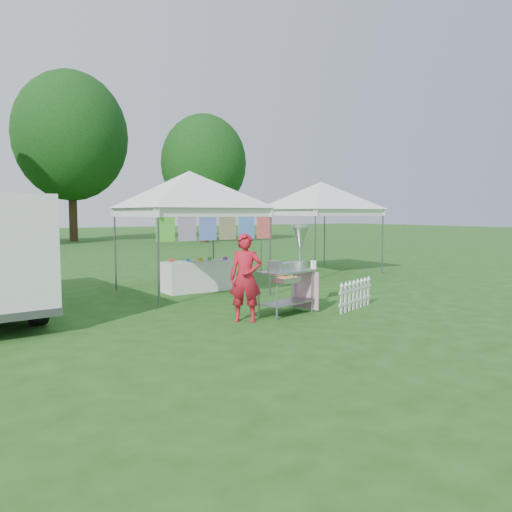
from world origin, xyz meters
TOP-DOWN VIEW (x-y plane):
  - ground at (0.00, 0.00)m, footprint 120.00×120.00m
  - canopy_main at (0.00, 3.49)m, footprint 4.24×4.24m
  - canopy_right at (5.50, 5.00)m, footprint 4.24×4.24m
  - tree_mid at (3.00, 28.00)m, footprint 7.60×7.60m
  - tree_right at (10.00, 22.00)m, footprint 5.60×5.60m
  - donut_cart at (0.58, 0.10)m, footprint 1.27×1.07m
  - vendor at (-0.60, -0.03)m, footprint 0.70×0.67m
  - picket_fence at (1.91, -0.29)m, footprint 1.36×0.51m
  - display_table at (0.31, 3.66)m, footprint 1.80×0.70m

SIDE VIEW (x-z plane):
  - ground at x=0.00m, z-range 0.00..0.00m
  - picket_fence at x=1.91m, z-range 0.01..0.57m
  - display_table at x=0.31m, z-range 0.00..0.77m
  - vendor at x=-0.60m, z-range 0.00..1.61m
  - donut_cart at x=0.58m, z-range 0.15..1.90m
  - canopy_main at x=0.00m, z-range 1.26..4.71m
  - canopy_right at x=5.50m, z-range 1.27..4.72m
  - tree_right at x=10.00m, z-range 0.97..9.39m
  - tree_mid at x=3.00m, z-range 1.38..12.90m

